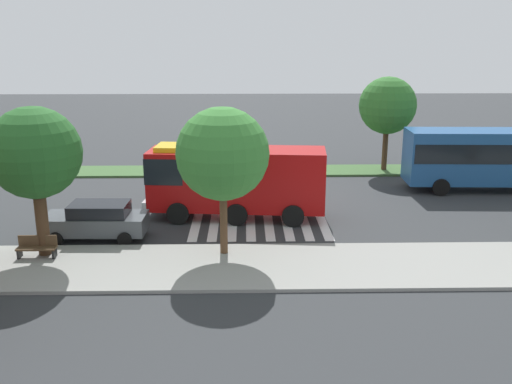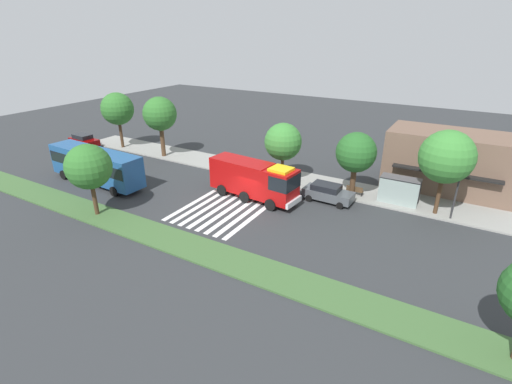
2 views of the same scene
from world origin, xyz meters
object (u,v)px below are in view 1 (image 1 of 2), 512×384
object	(u,v)px
transit_bus	(507,155)
bench_near_shelter	(37,247)
fire_truck	(231,178)
parked_car_mid	(96,220)
sidewalk_tree_east	(35,154)
sidewalk_tree_center	(223,154)
median_tree_far_west	(388,106)

from	to	relation	value
transit_bus	bench_near_shelter	bearing A→B (deg)	-154.41
fire_truck	parked_car_mid	bearing A→B (deg)	31.44
fire_truck	sidewalk_tree_east	distance (m)	9.62
transit_bus	bench_near_shelter	distance (m)	26.49
bench_near_shelter	sidewalk_tree_east	xyz separation A→B (m)	(-0.20, -0.33, 3.87)
bench_near_shelter	sidewalk_tree_center	world-z (taller)	sidewalk_tree_center
parked_car_mid	median_tree_far_west	xyz separation A→B (m)	(-16.34, -12.95, 3.60)
sidewalk_tree_center	sidewalk_tree_east	world-z (taller)	sidewalk_tree_east
sidewalk_tree_east	fire_truck	bearing A→B (deg)	-146.16
transit_bus	sidewalk_tree_center	xyz separation A→B (m)	(16.52, 10.17, 2.26)
fire_truck	sidewalk_tree_east	bearing A→B (deg)	39.11
parked_car_mid	transit_bus	world-z (taller)	transit_bus
transit_bus	sidewalk_tree_east	xyz separation A→B (m)	(24.08, 10.17, 2.31)
fire_truck	transit_bus	bearing A→B (deg)	-157.76
sidewalk_tree_center	sidewalk_tree_east	bearing A→B (deg)	-0.00
fire_truck	median_tree_far_west	distance (m)	14.50
parked_car_mid	median_tree_far_west	bearing A→B (deg)	-140.24
parked_car_mid	bench_near_shelter	size ratio (longest dim) A/B	2.92
bench_near_shelter	sidewalk_tree_center	size ratio (longest dim) A/B	0.26
sidewalk_tree_east	median_tree_far_west	xyz separation A→B (m)	(-17.99, -15.15, 0.03)
bench_near_shelter	parked_car_mid	bearing A→B (deg)	-126.18
transit_bus	median_tree_far_west	size ratio (longest dim) A/B	1.91
parked_car_mid	bench_near_shelter	bearing A→B (deg)	55.17
transit_bus	median_tree_far_west	bearing A→B (deg)	142.90
fire_truck	transit_bus	distance (m)	17.08
fire_truck	transit_bus	size ratio (longest dim) A/B	0.77
bench_near_shelter	median_tree_far_west	size ratio (longest dim) A/B	0.26
transit_bus	median_tree_far_west	world-z (taller)	median_tree_far_west
sidewalk_tree_center	median_tree_far_west	bearing A→B (deg)	-124.57
transit_bus	median_tree_far_west	distance (m)	8.20
fire_truck	median_tree_far_west	bearing A→B (deg)	-130.55
sidewalk_tree_center	median_tree_far_west	world-z (taller)	median_tree_far_west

